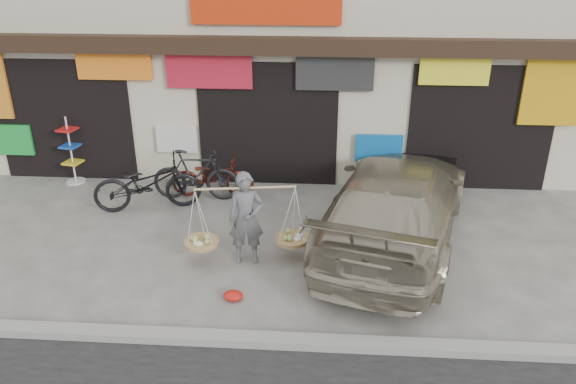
# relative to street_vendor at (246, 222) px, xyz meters

# --- Properties ---
(ground) EXTENTS (70.00, 70.00, 0.00)m
(ground) POSITION_rel_street_vendor_xyz_m (0.03, -0.13, -0.74)
(ground) COLOR gray
(ground) RESTS_ON ground
(kerb) EXTENTS (70.00, 0.25, 0.12)m
(kerb) POSITION_rel_street_vendor_xyz_m (0.03, -2.13, -0.68)
(kerb) COLOR gray
(kerb) RESTS_ON ground
(shophouse_block) EXTENTS (14.00, 6.32, 7.00)m
(shophouse_block) POSITION_rel_street_vendor_xyz_m (0.03, 6.29, 2.70)
(shophouse_block) COLOR beige
(shophouse_block) RESTS_ON ground
(street_vendor) EXTENTS (2.07, 0.77, 1.62)m
(street_vendor) POSITION_rel_street_vendor_xyz_m (0.00, 0.00, 0.00)
(street_vendor) COLOR slate
(street_vendor) RESTS_ON ground
(bike_0) EXTENTS (2.23, 1.28, 1.11)m
(bike_0) POSITION_rel_street_vendor_xyz_m (-2.25, 1.86, -0.19)
(bike_0) COLOR black
(bike_0) RESTS_ON ground
(bike_1) EXTENTS (1.82, 0.51, 1.09)m
(bike_1) POSITION_rel_street_vendor_xyz_m (-1.39, 2.39, -0.20)
(bike_1) COLOR black
(bike_1) RESTS_ON ground
(bike_2) EXTENTS (1.75, 0.68, 0.91)m
(bike_2) POSITION_rel_street_vendor_xyz_m (-1.07, 2.56, -0.29)
(bike_2) COLOR #50190D
(bike_2) RESTS_ON ground
(suv) EXTENTS (3.55, 5.75, 1.55)m
(suv) POSITION_rel_street_vendor_xyz_m (2.55, 0.88, 0.03)
(suv) COLOR #A69D86
(suv) RESTS_ON ground
(display_rack) EXTENTS (0.43, 0.43, 1.53)m
(display_rack) POSITION_rel_street_vendor_xyz_m (-4.31, 3.08, -0.13)
(display_rack) COLOR silver
(display_rack) RESTS_ON ground
(red_bag) EXTENTS (0.31, 0.25, 0.14)m
(red_bag) POSITION_rel_street_vendor_xyz_m (-0.07, -1.14, -0.67)
(red_bag) COLOR red
(red_bag) RESTS_ON ground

